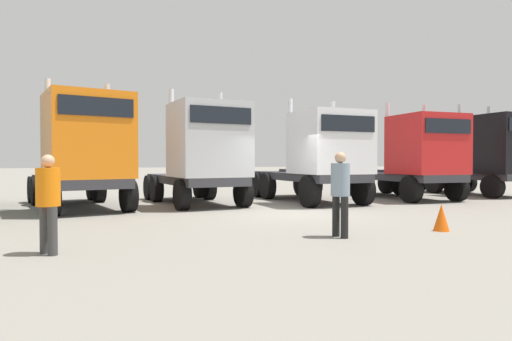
{
  "coord_description": "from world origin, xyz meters",
  "views": [
    {
      "loc": [
        -5.8,
        -12.39,
        1.61
      ],
      "look_at": [
        0.28,
        4.21,
        1.23
      ],
      "focal_mm": 31.04,
      "sensor_mm": 36.0,
      "label": 1
    }
  ],
  "objects_px": {
    "semi_truck_white": "(320,156)",
    "semi_truck_red": "(416,157)",
    "visitor_with_camera": "(340,188)",
    "visitor_in_hivis": "(48,197)",
    "semi_truck_silver": "(203,154)",
    "semi_truck_orange": "(84,151)",
    "semi_truck_black": "(490,154)",
    "traffic_cone_near": "(441,217)"
  },
  "relations": [
    {
      "from": "semi_truck_white",
      "to": "semi_truck_red",
      "type": "xyz_separation_m",
      "value": [
        4.47,
        -0.0,
        -0.0
      ]
    },
    {
      "from": "visitor_with_camera",
      "to": "semi_truck_red",
      "type": "bearing_deg",
      "value": 33.46
    },
    {
      "from": "semi_truck_white",
      "to": "visitor_with_camera",
      "type": "height_order",
      "value": "semi_truck_white"
    },
    {
      "from": "visitor_in_hivis",
      "to": "visitor_with_camera",
      "type": "xyz_separation_m",
      "value": [
        5.62,
        -0.24,
        0.05
      ]
    },
    {
      "from": "semi_truck_red",
      "to": "visitor_with_camera",
      "type": "distance_m",
      "value": 10.27
    },
    {
      "from": "semi_truck_silver",
      "to": "visitor_with_camera",
      "type": "height_order",
      "value": "semi_truck_silver"
    },
    {
      "from": "semi_truck_orange",
      "to": "visitor_with_camera",
      "type": "height_order",
      "value": "semi_truck_orange"
    },
    {
      "from": "semi_truck_white",
      "to": "semi_truck_black",
      "type": "height_order",
      "value": "semi_truck_black"
    },
    {
      "from": "semi_truck_red",
      "to": "traffic_cone_near",
      "type": "bearing_deg",
      "value": -35.1
    },
    {
      "from": "semi_truck_silver",
      "to": "semi_truck_red",
      "type": "relative_size",
      "value": 1.01
    },
    {
      "from": "semi_truck_black",
      "to": "traffic_cone_near",
      "type": "distance_m",
      "value": 12.23
    },
    {
      "from": "semi_truck_orange",
      "to": "semi_truck_white",
      "type": "xyz_separation_m",
      "value": [
        8.38,
        -0.45,
        -0.14
      ]
    },
    {
      "from": "semi_truck_silver",
      "to": "semi_truck_black",
      "type": "height_order",
      "value": "semi_truck_black"
    },
    {
      "from": "semi_truck_silver",
      "to": "traffic_cone_near",
      "type": "bearing_deg",
      "value": 20.9
    },
    {
      "from": "semi_truck_orange",
      "to": "visitor_in_hivis",
      "type": "relative_size",
      "value": 3.85
    },
    {
      "from": "visitor_in_hivis",
      "to": "visitor_with_camera",
      "type": "distance_m",
      "value": 5.62
    },
    {
      "from": "visitor_with_camera",
      "to": "semi_truck_white",
      "type": "bearing_deg",
      "value": 56.7
    },
    {
      "from": "semi_truck_white",
      "to": "traffic_cone_near",
      "type": "distance_m",
      "value": 7.05
    },
    {
      "from": "semi_truck_orange",
      "to": "traffic_cone_near",
      "type": "height_order",
      "value": "semi_truck_orange"
    },
    {
      "from": "semi_truck_red",
      "to": "traffic_cone_near",
      "type": "height_order",
      "value": "semi_truck_red"
    },
    {
      "from": "semi_truck_orange",
      "to": "visitor_with_camera",
      "type": "distance_m",
      "value": 8.96
    },
    {
      "from": "visitor_with_camera",
      "to": "traffic_cone_near",
      "type": "height_order",
      "value": "visitor_with_camera"
    },
    {
      "from": "semi_truck_black",
      "to": "visitor_with_camera",
      "type": "height_order",
      "value": "semi_truck_black"
    },
    {
      "from": "semi_truck_silver",
      "to": "visitor_with_camera",
      "type": "bearing_deg",
      "value": 2.87
    },
    {
      "from": "semi_truck_orange",
      "to": "semi_truck_black",
      "type": "relative_size",
      "value": 1.15
    },
    {
      "from": "semi_truck_silver",
      "to": "semi_truck_red",
      "type": "xyz_separation_m",
      "value": [
        8.87,
        -0.57,
        -0.08
      ]
    },
    {
      "from": "semi_truck_black",
      "to": "semi_truck_silver",
      "type": "bearing_deg",
      "value": -92.08
    },
    {
      "from": "semi_truck_red",
      "to": "visitor_in_hivis",
      "type": "distance_m",
      "value": 14.84
    },
    {
      "from": "semi_truck_silver",
      "to": "traffic_cone_near",
      "type": "xyz_separation_m",
      "value": [
        3.84,
        -7.43,
        -1.57
      ]
    },
    {
      "from": "semi_truck_orange",
      "to": "traffic_cone_near",
      "type": "bearing_deg",
      "value": 34.55
    },
    {
      "from": "semi_truck_black",
      "to": "visitor_in_hivis",
      "type": "bearing_deg",
      "value": -70.21
    },
    {
      "from": "semi_truck_black",
      "to": "visitor_with_camera",
      "type": "distance_m",
      "value": 14.31
    },
    {
      "from": "semi_truck_silver",
      "to": "traffic_cone_near",
      "type": "height_order",
      "value": "semi_truck_silver"
    },
    {
      "from": "semi_truck_red",
      "to": "traffic_cone_near",
      "type": "xyz_separation_m",
      "value": [
        -5.03,
        -6.86,
        -1.49
      ]
    },
    {
      "from": "semi_truck_black",
      "to": "visitor_in_hivis",
      "type": "distance_m",
      "value": 19.26
    },
    {
      "from": "semi_truck_white",
      "to": "semi_truck_silver",
      "type": "bearing_deg",
      "value": -98.81
    },
    {
      "from": "semi_truck_silver",
      "to": "semi_truck_red",
      "type": "height_order",
      "value": "semi_truck_silver"
    },
    {
      "from": "semi_truck_silver",
      "to": "semi_truck_black",
      "type": "bearing_deg",
      "value": 83.21
    },
    {
      "from": "semi_truck_orange",
      "to": "semi_truck_red",
      "type": "height_order",
      "value": "semi_truck_orange"
    },
    {
      "from": "semi_truck_black",
      "to": "visitor_with_camera",
      "type": "bearing_deg",
      "value": -61.02
    },
    {
      "from": "visitor_in_hivis",
      "to": "visitor_with_camera",
      "type": "relative_size",
      "value": 0.96
    },
    {
      "from": "semi_truck_red",
      "to": "semi_truck_silver",
      "type": "bearing_deg",
      "value": -92.55
    }
  ]
}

